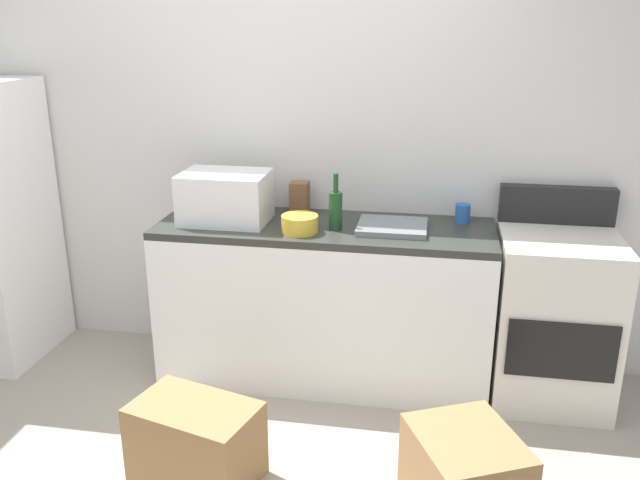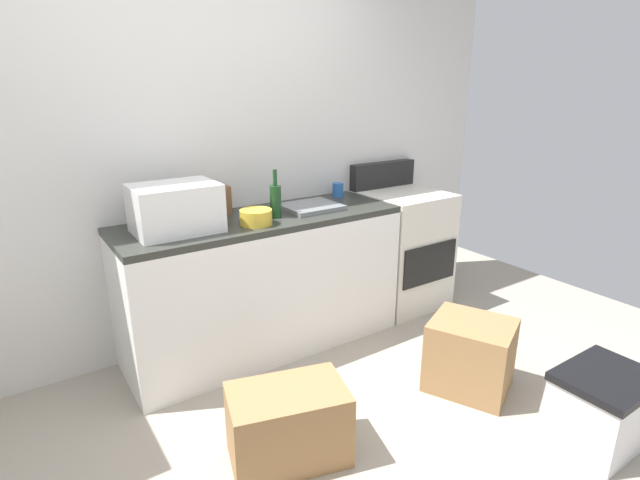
{
  "view_description": "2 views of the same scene",
  "coord_description": "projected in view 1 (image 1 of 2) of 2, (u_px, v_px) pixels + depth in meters",
  "views": [
    {
      "loc": [
        0.87,
        -2.17,
        1.97
      ],
      "look_at": [
        0.38,
        0.61,
        1.02
      ],
      "focal_mm": 37.58,
      "sensor_mm": 36.0,
      "label": 1
    },
    {
      "loc": [
        -1.04,
        -1.45,
        1.7
      ],
      "look_at": [
        0.43,
        0.74,
        0.85
      ],
      "focal_mm": 27.36,
      "sensor_mm": 36.0,
      "label": 2
    }
  ],
  "objects": [
    {
      "name": "wine_bottle",
      "position": [
        336.0,
        209.0,
        3.47
      ],
      "size": [
        0.07,
        0.07,
        0.3
      ],
      "color": "#193F1E",
      "rests_on": "kitchen_counter"
    },
    {
      "name": "microwave",
      "position": [
        225.0,
        197.0,
        3.6
      ],
      "size": [
        0.46,
        0.34,
        0.27
      ],
      "primitive_type": "cube",
      "color": "white",
      "rests_on": "kitchen_counter"
    },
    {
      "name": "mixing_bowl",
      "position": [
        300.0,
        224.0,
        3.45
      ],
      "size": [
        0.19,
        0.19,
        0.09
      ],
      "primitive_type": "cylinder",
      "color": "gold",
      "rests_on": "kitchen_counter"
    },
    {
      "name": "sink_basin",
      "position": [
        392.0,
        227.0,
        3.5
      ],
      "size": [
        0.36,
        0.32,
        0.03
      ],
      "primitive_type": "cube",
      "color": "slate",
      "rests_on": "kitchen_counter"
    },
    {
      "name": "cardboard_box_small",
      "position": [
        196.0,
        442.0,
        2.95
      ],
      "size": [
        0.61,
        0.47,
        0.36
      ],
      "primitive_type": "cube",
      "rotation": [
        0.0,
        0.0,
        -0.27
      ],
      "color": "olive",
      "rests_on": "ground_plane"
    },
    {
      "name": "wall_back",
      "position": [
        284.0,
        138.0,
        3.83
      ],
      "size": [
        5.0,
        0.1,
        2.6
      ],
      "primitive_type": "cube",
      "color": "silver",
      "rests_on": "ground_plane"
    },
    {
      "name": "kitchen_counter",
      "position": [
        325.0,
        302.0,
        3.72
      ],
      "size": [
        1.8,
        0.6,
        0.9
      ],
      "color": "white",
      "rests_on": "ground_plane"
    },
    {
      "name": "stove_oven",
      "position": [
        553.0,
        315.0,
        3.52
      ],
      "size": [
        0.6,
        0.61,
        1.1
      ],
      "color": "silver",
      "rests_on": "ground_plane"
    },
    {
      "name": "coffee_mug",
      "position": [
        463.0,
        213.0,
        3.61
      ],
      "size": [
        0.08,
        0.08,
        0.1
      ],
      "primitive_type": "cylinder",
      "color": "#2659A5",
      "rests_on": "kitchen_counter"
    },
    {
      "name": "knife_block",
      "position": [
        300.0,
        198.0,
        3.76
      ],
      "size": [
        0.1,
        0.1,
        0.18
      ],
      "primitive_type": "cube",
      "color": "brown",
      "rests_on": "kitchen_counter"
    }
  ]
}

